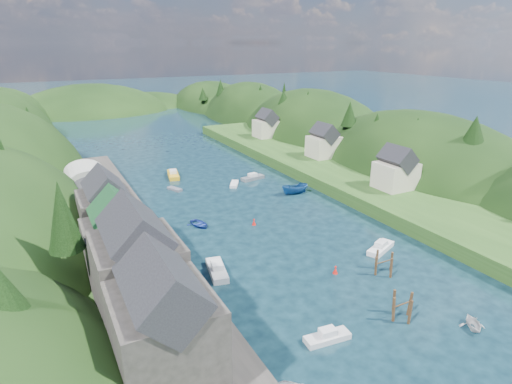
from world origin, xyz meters
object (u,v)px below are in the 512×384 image
piling_cluster_far (384,265)px  channel_buoy_far (254,222)px  channel_buoy_near (335,270)px  piling_cluster_near (402,309)px

piling_cluster_far → channel_buoy_far: size_ratio=3.00×
piling_cluster_far → channel_buoy_near: bearing=154.5°
channel_buoy_near → channel_buoy_far: 19.31m
piling_cluster_far → channel_buoy_near: size_ratio=3.00×
piling_cluster_near → piling_cluster_far: size_ratio=1.07×
channel_buoy_far → piling_cluster_far: bearing=-69.8°
piling_cluster_near → piling_cluster_far: (5.28, 8.41, -0.10)m
piling_cluster_far → channel_buoy_near: 6.41m
channel_buoy_near → piling_cluster_near: bearing=-87.5°
piling_cluster_far → channel_buoy_near: piling_cluster_far is taller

